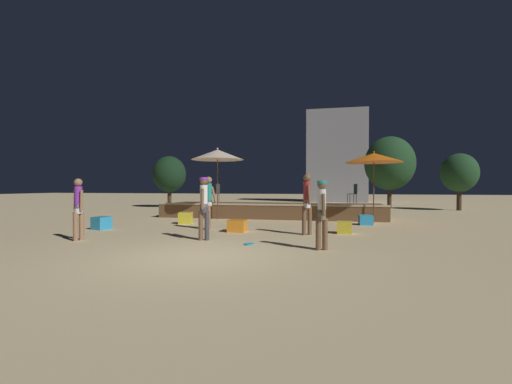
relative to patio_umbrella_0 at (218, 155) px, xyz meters
name	(u,v)px	position (x,y,z in m)	size (l,w,h in m)	color
ground_plane	(198,257)	(2.31, -8.03, -2.95)	(120.00, 120.00, 0.00)	#D1B784
wooden_deck	(272,210)	(2.21, 1.80, -2.63)	(10.57, 3.16, 0.72)	brown
patio_umbrella_0	(218,155)	(0.00, 0.00, 0.00)	(2.39, 2.39, 3.27)	brown
patio_umbrella_1	(374,158)	(6.79, 0.01, -0.26)	(2.36, 2.36, 2.97)	brown
cube_seat_0	(344,227)	(5.49, -3.61, -2.76)	(0.48, 0.48, 0.38)	yellow
cube_seat_1	(366,220)	(6.39, -0.92, -2.76)	(0.54, 0.54, 0.39)	#2D9EDB
cube_seat_2	(233,214)	(0.55, 0.54, -2.74)	(0.60, 0.60, 0.42)	#2D9EDB
cube_seat_3	(101,223)	(-2.81, -4.34, -2.73)	(0.63, 0.63, 0.44)	#2D9EDB
cube_seat_4	(237,226)	(2.03, -3.94, -2.75)	(0.57, 0.57, 0.40)	orange
cube_seat_5	(186,218)	(-0.66, -2.05, -2.72)	(0.63, 0.63, 0.46)	yellow
person_0	(78,207)	(-1.78, -6.67, -2.01)	(0.44, 0.28, 1.73)	#997051
person_1	(307,201)	(4.34, -4.19, -1.89)	(0.30, 0.51, 1.89)	brown
person_2	(209,200)	(0.90, -3.61, -1.92)	(0.51, 0.30, 1.85)	#997051
person_3	(322,211)	(4.86, -6.65, -2.04)	(0.28, 0.44, 1.65)	brown
person_4	(204,204)	(1.60, -5.86, -1.94)	(0.30, 0.50, 1.77)	#3F3F47
bistro_chair_0	(354,192)	(6.06, 1.11, -1.69)	(0.43, 0.43, 0.90)	#1E4C47
bistro_chair_1	(216,191)	(-0.73, 1.91, -1.69)	(0.44, 0.44, 0.90)	#2D3338
frisbee_disc	(249,244)	(3.01, -6.32, -2.93)	(0.27, 0.27, 0.03)	#33B2D8
background_tree_0	(169,174)	(-6.34, 7.85, -0.57)	(2.35, 2.35, 3.68)	#3D2B1C
background_tree_1	(459,173)	(12.88, 8.72, -0.60)	(2.19, 2.19, 3.57)	#3D2B1C
background_tree_2	(390,163)	(8.96, 9.92, 0.12)	(3.33, 3.33, 4.91)	#3D2B1C
distant_building	(337,157)	(5.57, 19.84, 1.49)	(5.73, 3.34, 8.87)	gray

